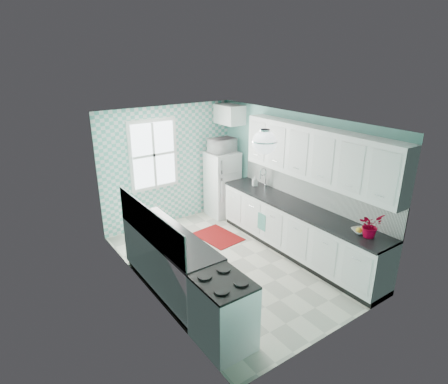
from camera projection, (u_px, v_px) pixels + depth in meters
floor at (230, 263)px, 6.61m from camera, size 3.00×4.40×0.02m
ceiling at (231, 120)px, 5.72m from camera, size 3.00×4.40×0.02m
wall_back at (169, 166)px, 7.86m from camera, size 3.00×0.02×2.50m
wall_front at (338, 252)px, 4.47m from camera, size 3.00×0.02×2.50m
wall_left at (145, 219)px, 5.35m from camera, size 0.02×4.40×2.50m
wall_right at (296, 180)px, 6.97m from camera, size 0.02×4.40×2.50m
accent_wall at (169, 166)px, 7.84m from camera, size 3.00×0.01×2.50m
window at (153, 155)px, 7.53m from camera, size 1.04×0.05×1.44m
backsplash_right at (311, 189)px, 6.67m from camera, size 0.02×3.60×0.51m
backsplash_left at (149, 224)px, 5.33m from camera, size 0.02×2.15×0.51m
upper_cabinets_right at (317, 154)px, 6.19m from camera, size 0.33×3.20×0.90m
upper_cabinet_fridge at (230, 114)px, 7.91m from camera, size 0.40×0.74×0.40m
ceiling_light at (264, 142)px, 5.17m from camera, size 0.34×0.34×0.35m
base_cabinets_right at (296, 231)px, 6.78m from camera, size 0.60×3.60×0.90m
countertop_right at (298, 207)px, 6.61m from camera, size 0.63×3.60×0.04m
base_cabinets_left at (170, 263)px, 5.74m from camera, size 0.60×2.15×0.90m
countertop_left at (169, 236)px, 5.59m from camera, size 0.63×2.15×0.04m
fridge at (222, 184)px, 8.34m from camera, size 0.63×0.63×1.46m
stove at (223, 311)px, 4.63m from camera, size 0.61×0.76×0.91m
sink at (259, 189)px, 7.45m from camera, size 0.48×0.40×0.53m
rug at (218, 236)px, 7.53m from camera, size 0.75×0.99×0.01m
dish_towel at (262, 222)px, 7.07m from camera, size 0.03×0.22×0.33m
fruit_bowl at (360, 231)px, 5.62m from camera, size 0.30×0.30×0.06m
potted_plant at (370, 225)px, 5.45m from camera, size 0.35×0.31×0.37m
soap_bottle at (255, 181)px, 7.57m from camera, size 0.12×0.12×0.21m
microwave at (222, 145)px, 8.04m from camera, size 0.57×0.40×0.30m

